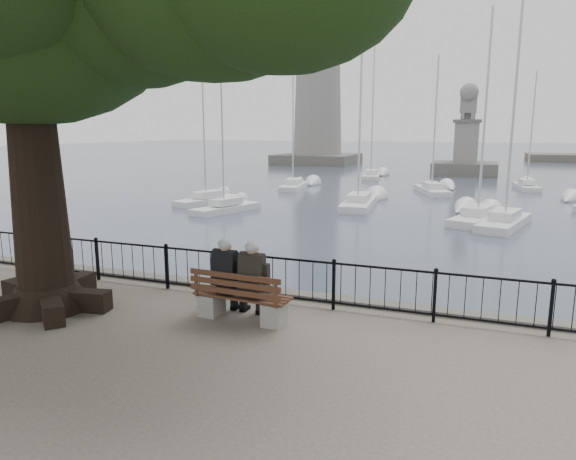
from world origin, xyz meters
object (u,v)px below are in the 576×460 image
at_px(bench, 241,303).
at_px(person_left, 230,280).
at_px(lion_monument, 466,152).
at_px(lighthouse, 318,63).
at_px(person_right, 256,284).

relative_size(bench, person_left, 1.21).
relative_size(person_left, lion_monument, 0.17).
distance_m(bench, lighthouse, 64.37).
bearing_deg(lion_monument, person_right, -92.63).
bearing_deg(person_right, person_left, 176.78).
bearing_deg(bench, person_right, 18.52).
height_order(person_left, person_right, same).
xyz_separation_m(bench, lighthouse, (-17.49, 60.73, 12.22)).
bearing_deg(bench, person_left, 156.93).
relative_size(bench, person_right, 1.21).
bearing_deg(lighthouse, person_left, -74.16).
distance_m(person_right, lighthouse, 64.29).
bearing_deg(lion_monument, person_left, -93.31).
bearing_deg(lion_monument, lighthouse, 148.88).
distance_m(person_left, lion_monument, 48.61).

